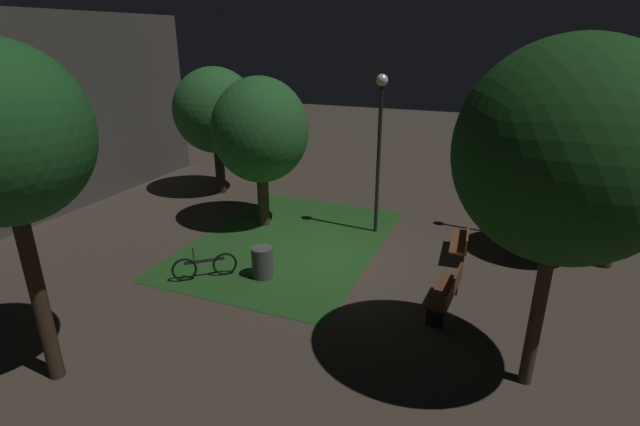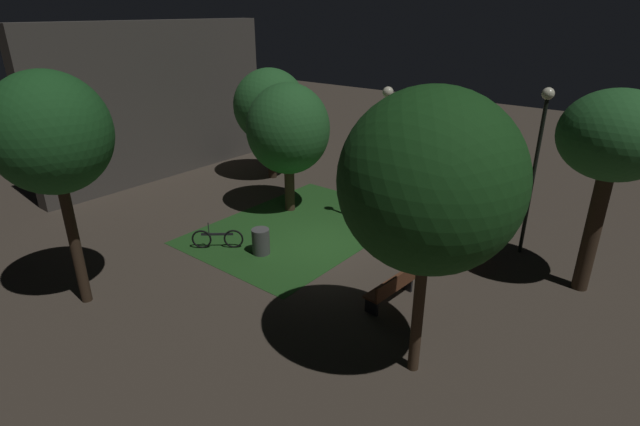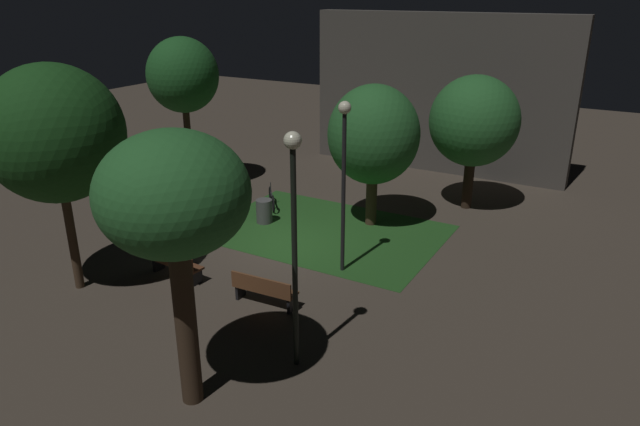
% 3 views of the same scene
% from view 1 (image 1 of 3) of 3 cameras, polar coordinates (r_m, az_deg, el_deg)
% --- Properties ---
extents(ground_plane, '(60.00, 60.00, 0.00)m').
position_cam_1_polar(ground_plane, '(13.91, 1.13, -5.42)').
color(ground_plane, '#473D33').
extents(grass_lawn, '(7.82, 5.55, 0.01)m').
position_cam_1_polar(grass_lawn, '(14.95, -3.82, -3.49)').
color(grass_lawn, '#23511E').
rests_on(grass_lawn, ground).
extents(bench_path_side, '(1.83, 0.62, 0.88)m').
position_cam_1_polar(bench_path_side, '(11.61, 15.19, -9.19)').
color(bench_path_side, brown).
rests_on(bench_path_side, ground).
extents(bench_by_lamp, '(1.82, 0.58, 0.88)m').
position_cam_1_polar(bench_by_lamp, '(14.43, 16.85, -3.27)').
color(bench_by_lamp, brown).
rests_on(bench_by_lamp, ground).
extents(tree_left_canopy, '(2.79, 2.79, 5.64)m').
position_cam_1_polar(tree_left_canopy, '(14.55, 34.28, 10.31)').
color(tree_left_canopy, '#38281C').
rests_on(tree_left_canopy, ground).
extents(tree_lawn_side, '(2.85, 2.85, 6.17)m').
position_cam_1_polar(tree_lawn_side, '(9.04, -34.35, 7.71)').
color(tree_lawn_side, '#38281C').
rests_on(tree_lawn_side, ground).
extents(tree_back_right, '(3.55, 3.55, 6.21)m').
position_cam_1_polar(tree_back_right, '(8.36, 27.86, 6.41)').
color(tree_back_right, '#423021').
rests_on(tree_back_right, ground).
extents(tree_near_wall, '(3.14, 3.14, 4.97)m').
position_cam_1_polar(tree_near_wall, '(15.50, -7.26, 9.85)').
color(tree_near_wall, '#423021').
rests_on(tree_near_wall, ground).
extents(tree_tall_center, '(3.27, 3.27, 5.04)m').
position_cam_1_polar(tree_tall_center, '(19.32, -12.58, 11.99)').
color(tree_tall_center, '#2D2116').
rests_on(tree_tall_center, ground).
extents(lamp_post_path_center, '(0.36, 0.36, 5.33)m').
position_cam_1_polar(lamp_post_path_center, '(15.59, 25.37, 9.22)').
color(lamp_post_path_center, black).
rests_on(lamp_post_path_center, ground).
extents(lamp_post_near_wall, '(0.36, 0.36, 5.07)m').
position_cam_1_polar(lamp_post_near_wall, '(14.83, 7.27, 9.95)').
color(lamp_post_near_wall, black).
rests_on(lamp_post_near_wall, ground).
extents(trash_bin, '(0.58, 0.58, 0.86)m').
position_cam_1_polar(trash_bin, '(12.76, -7.00, -5.97)').
color(trash_bin, '#4C4C4C').
rests_on(trash_bin, ground).
extents(bicycle, '(1.16, 1.35, 0.93)m').
position_cam_1_polar(bicycle, '(13.02, -13.81, -6.31)').
color(bicycle, black).
rests_on(bicycle, ground).
extents(building_wall_backdrop, '(11.74, 0.80, 6.96)m').
position_cam_1_polar(building_wall_backdrop, '(20.04, -27.67, 10.85)').
color(building_wall_backdrop, '#4C4742').
rests_on(building_wall_backdrop, ground).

